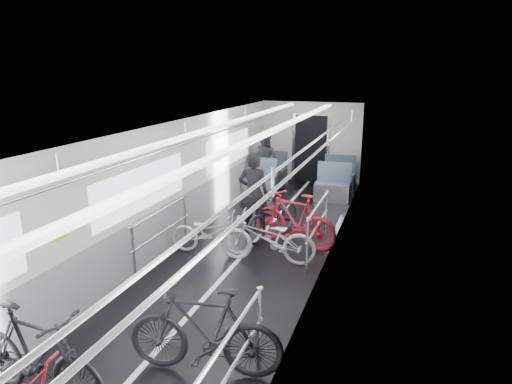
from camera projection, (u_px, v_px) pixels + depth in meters
car_shell at (258, 185)px, 9.00m from camera, size 3.02×14.01×2.41m
bike_left_mid at (36, 355)px, 4.64m from camera, size 1.85×0.69×1.09m
bike_left_far at (210, 232)px, 8.51m from camera, size 1.58×0.74×0.80m
bike_right_near at (205, 331)px, 5.09m from camera, size 1.84×0.75×1.07m
bike_right_mid at (267, 238)px, 8.06m from camera, size 1.78×0.74×0.91m
bike_right_far at (295, 219)px, 8.82m from camera, size 1.87×1.02×1.08m
bike_aisle at (274, 215)px, 9.32m from camera, size 1.16×1.90×0.94m
person_standing at (253, 193)px, 9.45m from camera, size 0.69×0.50×1.73m
person_seated at (265, 160)px, 12.91m from camera, size 0.96×0.83×1.67m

